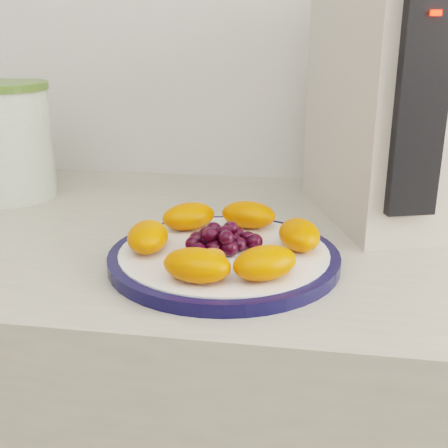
# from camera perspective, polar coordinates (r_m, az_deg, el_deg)

# --- Properties ---
(plate_rim) EXTENTS (0.27, 0.27, 0.01)m
(plate_rim) POSITION_cam_1_polar(r_m,az_deg,el_deg) (0.67, 0.00, -3.45)
(plate_rim) COLOR #0C0C34
(plate_rim) RESTS_ON counter
(plate_face) EXTENTS (0.25, 0.25, 0.02)m
(plate_face) POSITION_cam_1_polar(r_m,az_deg,el_deg) (0.67, 0.00, -3.37)
(plate_face) COLOR white
(plate_face) RESTS_ON counter
(canister) EXTENTS (0.19, 0.19, 0.17)m
(canister) POSITION_cam_1_polar(r_m,az_deg,el_deg) (0.99, -21.26, 7.51)
(canister) COLOR #466724
(canister) RESTS_ON counter
(appliance_body) EXTENTS (0.28, 0.33, 0.35)m
(appliance_body) POSITION_cam_1_polar(r_m,az_deg,el_deg) (0.85, 17.83, 12.28)
(appliance_body) COLOR beige
(appliance_body) RESTS_ON counter
(appliance_panel) EXTENTS (0.06, 0.04, 0.26)m
(appliance_panel) POSITION_cam_1_polar(r_m,az_deg,el_deg) (0.70, 19.29, 11.26)
(appliance_panel) COLOR black
(appliance_panel) RESTS_ON appliance_body
(appliance_led) EXTENTS (0.01, 0.01, 0.01)m
(appliance_led) POSITION_cam_1_polar(r_m,az_deg,el_deg) (0.68, 20.69, 19.43)
(appliance_led) COLOR #FF0C05
(appliance_led) RESTS_ON appliance_panel
(fruit_plate) EXTENTS (0.24, 0.24, 0.03)m
(fruit_plate) POSITION_cam_1_polar(r_m,az_deg,el_deg) (0.66, -0.12, -1.40)
(fruit_plate) COLOR #E84F00
(fruit_plate) RESTS_ON plate_face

